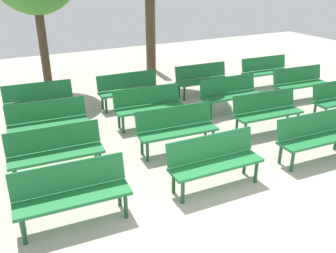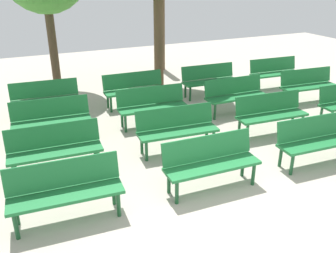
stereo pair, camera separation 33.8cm
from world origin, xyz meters
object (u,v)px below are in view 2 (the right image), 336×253
bench_r1_c1 (55,147)px  bench_r2_c4 (308,83)px  bench_r1_c2 (177,127)px  bench_r3_c2 (134,87)px  bench_r0_c1 (65,188)px  bench_r1_c3 (270,112)px  bench_r2_c1 (51,117)px  bench_r0_c3 (317,138)px  bench_r0_c2 (210,160)px  tree_1 (161,28)px  bench_r3_c4 (275,71)px  bench_r3_c1 (45,97)px  bench_r2_c3 (235,93)px  bench_r2_c2 (152,104)px  bench_r3_c3 (209,78)px

bench_r1_c1 → bench_r2_c4: (6.83, 1.11, 0.00)m
bench_r1_c2 → bench_r3_c2: bearing=92.7°
bench_r0_c1 → bench_r2_c4: size_ratio=1.00×
bench_r1_c3 → bench_r2_c1: 4.69m
bench_r0_c1 → bench_r0_c3: (4.52, -0.20, 0.00)m
bench_r0_c2 → bench_r1_c2: (0.07, 1.43, 0.00)m
bench_r1_c2 → tree_1: tree_1 is taller
bench_r0_c2 → bench_r1_c2: size_ratio=0.99×
bench_r3_c4 → bench_r3_c1: bearing=-179.6°
bench_r1_c3 → tree_1: (0.01, 6.07, 0.96)m
bench_r3_c2 → bench_r2_c4: bearing=-18.2°
tree_1 → bench_r3_c1: bearing=-145.0°
bench_r2_c3 → bench_r0_c2: bearing=-129.0°
bench_r0_c1 → bench_r2_c1: size_ratio=1.00×
bench_r2_c2 → bench_r3_c2: (0.04, 1.36, 0.00)m
bench_r0_c1 → bench_r1_c1: same height
bench_r2_c2 → bench_r3_c2: same height
bench_r3_c2 → bench_r3_c3: 2.22m
bench_r2_c4 → bench_r3_c4: same height
bench_r0_c3 → bench_r3_c2: bearing=118.8°
bench_r2_c3 → bench_r2_c4: same height
bench_r0_c1 → bench_r0_c3: same height
bench_r1_c2 → bench_r2_c4: bearing=19.4°
bench_r0_c2 → bench_r3_c2: (0.16, 4.22, 0.00)m
bench_r0_c3 → bench_r3_c1: size_ratio=1.00×
bench_r0_c3 → bench_r3_c1: (-4.29, 4.44, 0.00)m
bench_r3_c1 → bench_r3_c3: size_ratio=1.01×
bench_r1_c3 → bench_r2_c3: size_ratio=1.01×
bench_r0_c3 → bench_r2_c2: size_ratio=1.00×
bench_r2_c2 → bench_r2_c4: (4.46, -0.23, 0.00)m
bench_r0_c1 → bench_r0_c2: 2.30m
bench_r0_c3 → bench_r3_c3: (0.16, 4.21, 0.00)m
bench_r1_c1 → bench_r3_c1: bearing=89.4°
bench_r2_c3 → bench_r3_c4: (2.31, 1.33, 0.00)m
bench_r0_c2 → tree_1: bearing=74.5°
bench_r0_c1 → bench_r3_c4: same height
bench_r2_c3 → bench_r3_c3: bearing=88.0°
bench_r1_c3 → bench_r0_c2: bearing=-145.8°
bench_r0_c1 → bench_r3_c2: 4.77m
bench_r1_c1 → bench_r3_c1: size_ratio=1.00×
bench_r3_c2 → bench_r2_c1: bearing=-149.5°
bench_r0_c2 → bench_r3_c4: (4.61, 4.05, 0.00)m
bench_r1_c3 → bench_r2_c1: (-4.41, 1.61, 0.00)m
bench_r0_c3 → bench_r2_c2: bearing=128.7°
bench_r2_c2 → bench_r2_c3: size_ratio=1.01×
bench_r1_c3 → bench_r3_c3: bearing=91.9°
bench_r1_c2 → bench_r2_c2: (0.05, 1.43, 0.00)m
bench_r3_c2 → tree_1: (2.14, 3.20, 0.96)m
bench_r0_c3 → bench_r1_c3: bearing=90.3°
bench_r1_c2 → bench_r2_c2: bearing=92.6°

